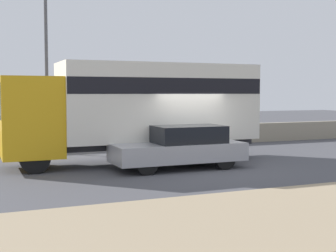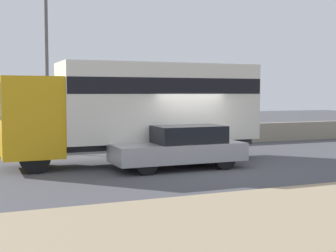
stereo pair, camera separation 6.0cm
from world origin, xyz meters
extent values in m
plane|color=#47474C|center=(0.00, 0.00, 0.00)|extent=(80.00, 80.00, 0.00)
cube|color=#9E896B|center=(0.00, -6.03, 0.02)|extent=(60.00, 4.46, 0.04)
cube|color=gray|center=(0.00, 6.32, 0.48)|extent=(60.00, 0.35, 0.95)
cylinder|color=#4C4C51|center=(-4.09, 5.95, 3.25)|extent=(0.14, 0.14, 6.50)
cube|color=gold|center=(-5.21, 1.89, 1.72)|extent=(1.91, 2.10, 2.60)
cube|color=black|center=(-6.14, 1.89, 2.24)|extent=(0.06, 1.79, 1.14)
cube|color=#2D2D33|center=(-0.72, 1.89, 0.69)|extent=(7.06, 1.27, 0.25)
cube|color=silver|center=(-0.72, 1.89, 2.17)|extent=(7.06, 2.31, 2.72)
cube|color=black|center=(-0.72, 1.89, 2.74)|extent=(7.03, 2.33, 0.54)
cylinder|color=black|center=(-5.21, 1.01, 0.47)|extent=(0.93, 0.28, 0.93)
cylinder|color=black|center=(-5.21, 2.78, 0.47)|extent=(0.93, 0.28, 0.93)
cylinder|color=black|center=(1.22, 1.01, 0.47)|extent=(0.93, 0.28, 0.93)
cylinder|color=black|center=(1.22, 2.78, 0.47)|extent=(0.93, 0.28, 0.93)
cylinder|color=black|center=(-0.19, 1.01, 0.47)|extent=(0.93, 0.28, 0.93)
cylinder|color=black|center=(-0.19, 2.78, 0.47)|extent=(0.93, 0.28, 0.93)
cube|color=#9E9EA3|center=(-0.74, 0.16, 0.56)|extent=(4.37, 1.71, 0.59)
cube|color=black|center=(-0.39, 0.16, 1.14)|extent=(2.27, 1.58, 0.57)
cylinder|color=black|center=(-2.10, -0.58, 0.35)|extent=(0.70, 0.20, 0.70)
cylinder|color=black|center=(-2.10, 0.90, 0.35)|extent=(0.70, 0.20, 0.70)
cylinder|color=black|center=(0.61, -0.58, 0.35)|extent=(0.70, 0.20, 0.70)
cylinder|color=black|center=(0.61, 0.90, 0.35)|extent=(0.70, 0.20, 0.70)
camera|label=1|loc=(-6.94, -13.81, 2.50)|focal=50.00mm
camera|label=2|loc=(-6.88, -13.83, 2.50)|focal=50.00mm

